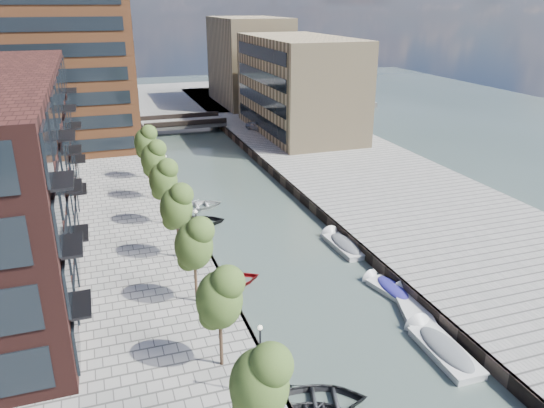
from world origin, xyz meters
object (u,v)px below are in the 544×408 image
tree_0 (259,381)px  tree_5 (153,157)px  sloop_2 (233,284)px  car (256,126)px  bridge (183,123)px  sloop_4 (198,224)px  tree_3 (176,205)px  tree_4 (163,178)px  motorboat_2 (411,306)px  motorboat_4 (342,244)px  tree_2 (194,242)px  sloop_1 (320,405)px  tree_6 (145,141)px  sloop_3 (200,208)px  motorboat_1 (440,347)px  motorboat_3 (388,288)px  tree_1 (219,296)px

tree_0 → tree_5: bearing=90.0°
sloop_2 → car: bearing=-25.1°
bridge → sloop_4: bridge is taller
tree_0 → tree_3: same height
tree_4 → motorboat_2: (14.12, -18.00, -5.20)m
tree_5 → sloop_4: size_ratio=1.18×
tree_0 → sloop_2: bearing=79.1°
tree_4 → motorboat_4: tree_4 is taller
tree_0 → tree_2: size_ratio=1.00×
sloop_1 → tree_4: bearing=24.6°
tree_6 → sloop_3: size_ratio=1.29×
sloop_3 → motorboat_1: size_ratio=0.80×
motorboat_1 → tree_2: bearing=146.2°
motorboat_2 → motorboat_3: 2.54m
tree_1 → car: tree_1 is taller
tree_5 → sloop_3: (4.11, -1.60, -5.31)m
tree_2 → sloop_2: size_ratio=1.37×
tree_6 → car: size_ratio=1.55×
sloop_2 → sloop_1: bearing=178.5°
tree_3 → tree_4: same height
bridge → tree_5: tree_5 is taller
bridge → tree_6: 27.63m
tree_6 → motorboat_3: bearing=-64.9°
tree_2 → motorboat_3: size_ratio=1.26×
tree_5 → motorboat_2: tree_5 is taller
sloop_3 → motorboat_2: size_ratio=0.83×
tree_3 → motorboat_1: (13.07, -15.76, -5.07)m
motorboat_2 → motorboat_4: size_ratio=1.01×
tree_4 → sloop_3: 8.61m
tree_2 → tree_3: same height
tree_6 → sloop_4: tree_6 is taller
sloop_2 → tree_4: bearing=11.2°
tree_1 → motorboat_3: tree_1 is taller
motorboat_1 → motorboat_4: motorboat_1 is taller
tree_0 → sloop_1: (4.34, 3.29, -5.31)m
tree_5 → car: tree_5 is taller
tree_3 → tree_4: size_ratio=1.00×
tree_3 → motorboat_3: 16.99m
tree_0 → motorboat_2: (14.12, 10.00, -5.20)m
sloop_3 → motorboat_3: (9.69, -20.88, 0.18)m
tree_4 → sloop_1: size_ratio=1.18×
bridge → tree_2: bearing=-98.9°
motorboat_1 → sloop_4: bearing=112.6°
sloop_1 → motorboat_1: bearing=-62.8°
tree_3 → motorboat_4: bearing=-2.7°
bridge → motorboat_2: bridge is taller
tree_5 → motorboat_4: tree_5 is taller
tree_3 → motorboat_3: (13.80, -8.48, -5.13)m
bridge → tree_0: size_ratio=2.18×
bridge → tree_4: (-8.50, -40.00, 3.92)m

